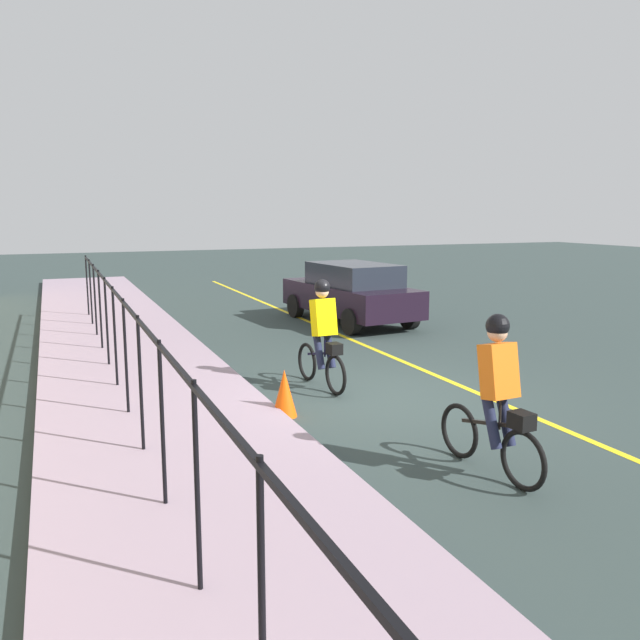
{
  "coord_description": "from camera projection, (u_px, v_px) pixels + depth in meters",
  "views": [
    {
      "loc": [
        -8.91,
        4.68,
        2.92
      ],
      "look_at": [
        1.69,
        0.3,
        1.0
      ],
      "focal_mm": 36.67,
      "sensor_mm": 36.0,
      "label": 1
    }
  ],
  "objects": [
    {
      "name": "sidewalk",
      "position": [
        160.0,
        418.0,
        9.07
      ],
      "size": [
        40.0,
        3.2,
        0.15
      ],
      "primitive_type": "cube",
      "color": "gray",
      "rests_on": "ground"
    },
    {
      "name": "ground_plane",
      "position": [
        378.0,
        397.0,
        10.37
      ],
      "size": [
        80.0,
        80.0,
        0.0
      ],
      "primitive_type": "plane",
      "color": "#2C3937"
    },
    {
      "name": "iron_fence",
      "position": [
        119.0,
        322.0,
        9.63
      ],
      "size": [
        17.17,
        0.04,
        1.6
      ],
      "color": "black",
      "rests_on": "sidewalk"
    },
    {
      "name": "lane_line_centre",
      "position": [
        463.0,
        387.0,
        10.97
      ],
      "size": [
        36.0,
        0.12,
        0.01
      ],
      "primitive_type": "cube",
      "color": "yellow",
      "rests_on": "ground"
    },
    {
      "name": "traffic_cone_near",
      "position": [
        284.0,
        393.0,
        9.34
      ],
      "size": [
        0.36,
        0.36,
        0.69
      ],
      "primitive_type": "cone",
      "color": "#EF4D09",
      "rests_on": "ground"
    },
    {
      "name": "cyclist_follow",
      "position": [
        496.0,
        396.0,
        7.16
      ],
      "size": [
        1.71,
        0.39,
        1.83
      ],
      "rotation": [
        0.0,
        0.0,
        0.08
      ],
      "color": "black",
      "rests_on": "ground"
    },
    {
      "name": "cyclist_lead",
      "position": [
        323.0,
        335.0,
        10.72
      ],
      "size": [
        1.71,
        0.39,
        1.83
      ],
      "rotation": [
        0.0,
        0.0,
        0.08
      ],
      "color": "black",
      "rests_on": "ground"
    },
    {
      "name": "patrol_sedan",
      "position": [
        351.0,
        292.0,
        17.06
      ],
      "size": [
        4.56,
        2.29,
        1.58
      ],
      "rotation": [
        0.0,
        0.0,
        0.1
      ],
      "color": "black",
      "rests_on": "ground"
    }
  ]
}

